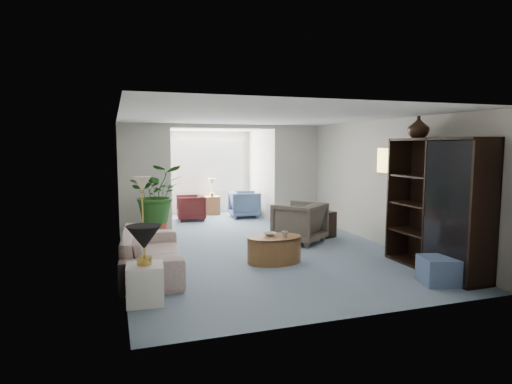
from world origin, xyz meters
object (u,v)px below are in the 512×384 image
object	(u,v)px
end_table	(145,284)
ottoman	(438,270)
sofa	(152,252)
floor_lamp	(142,184)
coffee_bowl	(270,234)
plant_pot	(158,230)
wingback_chair	(299,222)
table_lamp	(144,237)
entertainment_cabinet	(437,205)
side_table_dark	(323,224)
sunroom_chair_blue	(245,204)
cabinet_urn	(418,127)
coffee_table	(274,249)
coffee_cup	(285,234)
sunroom_table	(212,205)
sunroom_chair_maroon	(191,208)
framed_picture	(388,161)

from	to	relation	value
end_table	ottoman	world-z (taller)	end_table
sofa	floor_lamp	size ratio (longest dim) A/B	6.26
sofa	ottoman	size ratio (longest dim) A/B	4.63
coffee_bowl	plant_pot	distance (m)	3.10
coffee_bowl	wingback_chair	distance (m)	1.59
table_lamp	plant_pot	world-z (taller)	table_lamp
coffee_bowl	entertainment_cabinet	world-z (taller)	entertainment_cabinet
floor_lamp	side_table_dark	bearing A→B (deg)	-5.48
sunroom_chair_blue	cabinet_urn	bearing A→B (deg)	-160.61
table_lamp	coffee_table	xyz separation A→B (m)	(2.24, 1.27, -0.62)
table_lamp	entertainment_cabinet	size ratio (longest dim) A/B	0.21
cabinet_urn	coffee_cup	bearing A→B (deg)	162.76
sunroom_table	sunroom_chair_maroon	bearing A→B (deg)	-135.00
sunroom_chair_blue	sunroom_chair_maroon	distance (m)	1.50
wingback_chair	ottoman	xyz separation A→B (m)	(0.82, -3.08, -0.22)
coffee_cup	sunroom_chair_maroon	world-z (taller)	sunroom_chair_maroon
side_table_dark	entertainment_cabinet	distance (m)	2.97
table_lamp	side_table_dark	distance (m)	4.91
floor_lamp	wingback_chair	bearing A→B (deg)	-12.15
ottoman	sunroom_chair_blue	world-z (taller)	sunroom_chair_blue
end_table	coffee_bowl	world-z (taller)	coffee_bowl
plant_pot	floor_lamp	bearing A→B (deg)	-114.46
wingback_chair	sunroom_chair_blue	bearing A→B (deg)	-124.91
sunroom_chair_maroon	floor_lamp	bearing A→B (deg)	-23.06
table_lamp	cabinet_urn	xyz separation A→B (m)	(4.50, 0.51, 1.45)
coffee_bowl	coffee_cup	distance (m)	0.28
plant_pot	sunroom_table	size ratio (longest dim) A/B	0.76
coffee_bowl	sunroom_table	distance (m)	5.25
side_table_dark	ottoman	bearing A→B (deg)	-87.99
end_table	entertainment_cabinet	bearing A→B (deg)	0.17
floor_lamp	plant_pot	bearing A→B (deg)	65.54
ottoman	sunroom_chair_maroon	world-z (taller)	sunroom_chair_maroon
coffee_table	coffee_bowl	distance (m)	0.27
framed_picture	cabinet_urn	distance (m)	1.30
coffee_bowl	coffee_cup	bearing A→B (deg)	-45.00
framed_picture	sunroom_chair_blue	bearing A→B (deg)	111.05
coffee_bowl	sunroom_table	xyz separation A→B (m)	(0.17, 5.24, -0.21)
framed_picture	cabinet_urn	xyz separation A→B (m)	(-0.23, -1.13, 0.60)
side_table_dark	sunroom_chair_blue	size ratio (longest dim) A/B	0.70
coffee_table	sunroom_chair_maroon	xyz separation A→B (m)	(-0.63, 4.59, 0.11)
end_table	sunroom_chair_maroon	xyz separation A→B (m)	(1.60, 5.86, 0.09)
cabinet_urn	sunroom_table	bearing A→B (deg)	109.37
coffee_cup	side_table_dark	bearing A→B (deg)	46.42
ottoman	plant_pot	bearing A→B (deg)	127.94
floor_lamp	ottoman	world-z (taller)	floor_lamp
coffee_table	sunroom_chair_blue	xyz separation A→B (m)	(0.87, 4.59, 0.14)
coffee_table	wingback_chair	bearing A→B (deg)	50.73
coffee_table	entertainment_cabinet	distance (m)	2.72
framed_picture	coffee_bowl	distance (m)	2.83
end_table	plant_pot	xyz separation A→B (m)	(0.55, 3.98, -0.09)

